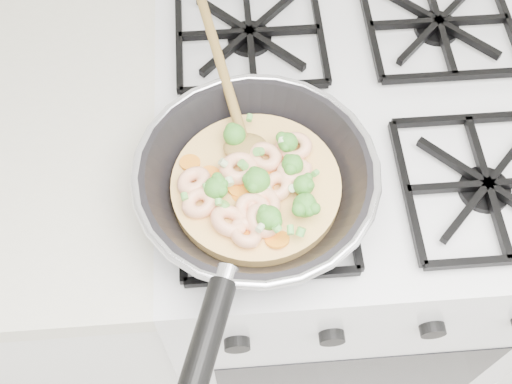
{
  "coord_description": "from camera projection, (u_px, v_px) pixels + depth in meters",
  "views": [
    {
      "loc": [
        -0.19,
        1.14,
        1.65
      ],
      "look_at": [
        -0.16,
        1.56,
        0.93
      ],
      "focal_mm": 44.23,
      "sensor_mm": 36.0,
      "label": 1
    }
  ],
  "objects": [
    {
      "name": "stove",
      "position": [
        328.0,
        240.0,
        1.31
      ],
      "size": [
        0.6,
        0.6,
        0.92
      ],
      "color": "silver",
      "rests_on": "ground"
    },
    {
      "name": "skillet",
      "position": [
        255.0,
        184.0,
        0.8
      ],
      "size": [
        0.31,
        0.6,
        0.09
      ],
      "rotation": [
        0.0,
        0.0,
        0.28
      ],
      "color": "black",
      "rests_on": "stove"
    }
  ]
}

